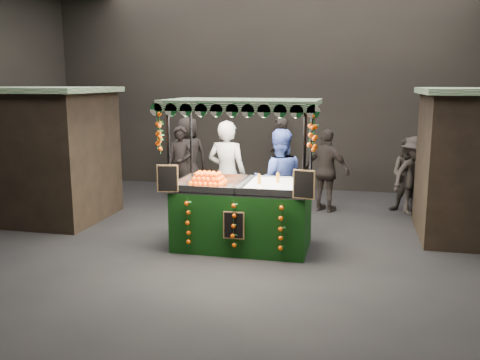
# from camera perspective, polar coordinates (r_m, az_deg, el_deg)

# --- Properties ---
(ground) EXTENTS (12.00, 12.00, 0.00)m
(ground) POSITION_cam_1_polar(r_m,az_deg,el_deg) (8.69, -0.28, -7.38)
(ground) COLOR black
(ground) RESTS_ON ground
(market_hall) EXTENTS (12.10, 10.10, 5.05)m
(market_hall) POSITION_cam_1_polar(r_m,az_deg,el_deg) (8.28, -0.30, 15.44)
(market_hall) COLOR black
(market_hall) RESTS_ON ground
(neighbour_stall_left) EXTENTS (3.00, 2.20, 2.60)m
(neighbour_stall_left) POSITION_cam_1_polar(r_m,az_deg,el_deg) (11.10, -21.76, 2.77)
(neighbour_stall_left) COLOR black
(neighbour_stall_left) RESTS_ON ground
(juice_stall) EXTENTS (2.51, 1.48, 2.43)m
(juice_stall) POSITION_cam_1_polar(r_m,az_deg,el_deg) (8.48, 0.29, -2.55)
(juice_stall) COLOR black
(juice_stall) RESTS_ON ground
(vendor_grey) EXTENTS (0.78, 0.55, 2.01)m
(vendor_grey) POSITION_cam_1_polar(r_m,az_deg,el_deg) (9.65, -1.45, 0.62)
(vendor_grey) COLOR gray
(vendor_grey) RESTS_ON ground
(vendor_blue) EXTENTS (1.06, 0.91, 1.89)m
(vendor_blue) POSITION_cam_1_polar(r_m,az_deg,el_deg) (9.33, 4.28, -0.15)
(vendor_blue) COLOR navy
(vendor_blue) RESTS_ON ground
(shopper_0) EXTENTS (0.64, 0.43, 1.73)m
(shopper_0) POSITION_cam_1_polar(r_m,az_deg,el_deg) (11.73, -6.54, 1.69)
(shopper_0) COLOR black
(shopper_0) RESTS_ON ground
(shopper_1) EXTENTS (0.92, 0.82, 1.58)m
(shopper_1) POSITION_cam_1_polar(r_m,az_deg,el_deg) (11.29, 18.09, 0.46)
(shopper_1) COLOR #2A2622
(shopper_1) RESTS_ON ground
(shopper_2) EXTENTS (1.11, 0.81, 1.74)m
(shopper_2) POSITION_cam_1_polar(r_m,az_deg,el_deg) (11.00, 9.52, 1.02)
(shopper_2) COLOR #2C2623
(shopper_2) RESTS_ON ground
(shopper_3) EXTENTS (1.20, 1.11, 1.62)m
(shopper_3) POSITION_cam_1_polar(r_m,az_deg,el_deg) (11.20, 18.62, 0.45)
(shopper_3) COLOR #282421
(shopper_3) RESTS_ON ground
(shopper_4) EXTENTS (1.10, 1.03, 1.89)m
(shopper_4) POSITION_cam_1_polar(r_m,az_deg,el_deg) (12.42, -5.75, 2.58)
(shopper_4) COLOR #2D2725
(shopper_4) RESTS_ON ground
(shopper_6) EXTENTS (0.47, 0.69, 1.83)m
(shopper_6) POSITION_cam_1_polar(r_m,az_deg,el_deg) (12.91, 4.28, 2.78)
(shopper_6) COLOR #2E2925
(shopper_6) RESTS_ON ground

